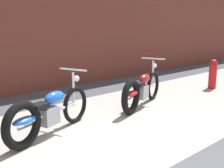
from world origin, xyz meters
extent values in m
plane|color=#47474C|center=(0.00, 0.00, 0.00)|extent=(80.00, 80.00, 0.00)
cube|color=#9E998E|center=(0.00, 1.75, 0.00)|extent=(36.00, 3.50, 0.01)
torus|color=black|center=(0.00, 2.22, 0.34)|extent=(0.67, 0.30, 0.68)
torus|color=black|center=(-1.23, 1.78, 0.36)|extent=(0.73, 0.36, 0.73)
cylinder|color=silver|center=(-0.61, 2.00, 0.38)|extent=(1.18, 0.46, 0.06)
cube|color=#99999E|center=(-0.69, 1.97, 0.34)|extent=(0.37, 0.31, 0.28)
ellipsoid|color=blue|center=(-0.54, 2.03, 0.62)|extent=(0.48, 0.33, 0.20)
ellipsoid|color=blue|center=(-1.18, 1.80, 0.42)|extent=(0.47, 0.32, 0.10)
cube|color=black|center=(-0.88, 1.91, 0.56)|extent=(0.33, 0.28, 0.08)
cylinder|color=silver|center=(-0.04, 2.20, 0.65)|extent=(0.06, 0.06, 0.62)
cylinder|color=silver|center=(-0.04, 2.20, 1.01)|extent=(0.22, 0.56, 0.03)
sphere|color=white|center=(0.06, 2.24, 0.83)|extent=(0.11, 0.11, 0.11)
cylinder|color=silver|center=(-0.96, 2.04, 0.26)|extent=(0.54, 0.24, 0.06)
torus|color=black|center=(2.35, 2.32, 0.34)|extent=(0.67, 0.31, 0.68)
torus|color=black|center=(1.13, 1.88, 0.36)|extent=(0.73, 0.37, 0.73)
cylinder|color=silver|center=(1.74, 2.10, 0.38)|extent=(1.18, 0.47, 0.06)
cube|color=#99999E|center=(1.66, 2.07, 0.34)|extent=(0.38, 0.32, 0.28)
ellipsoid|color=red|center=(1.81, 2.12, 0.62)|extent=(0.48, 0.33, 0.20)
ellipsoid|color=red|center=(1.17, 1.89, 0.42)|extent=(0.47, 0.32, 0.10)
cube|color=black|center=(1.47, 2.00, 0.56)|extent=(0.33, 0.28, 0.08)
cylinder|color=silver|center=(2.31, 2.30, 0.65)|extent=(0.06, 0.06, 0.62)
cylinder|color=silver|center=(2.31, 2.30, 1.01)|extent=(0.23, 0.56, 0.03)
sphere|color=white|center=(2.40, 2.34, 0.83)|extent=(0.11, 0.11, 0.11)
cylinder|color=silver|center=(1.39, 2.13, 0.26)|extent=(0.54, 0.24, 0.06)
cylinder|color=red|center=(4.55, 1.97, 0.35)|extent=(0.22, 0.22, 0.70)
sphere|color=red|center=(4.55, 1.97, 0.74)|extent=(0.20, 0.20, 0.20)
camera|label=1|loc=(-2.81, -1.95, 1.80)|focal=44.75mm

